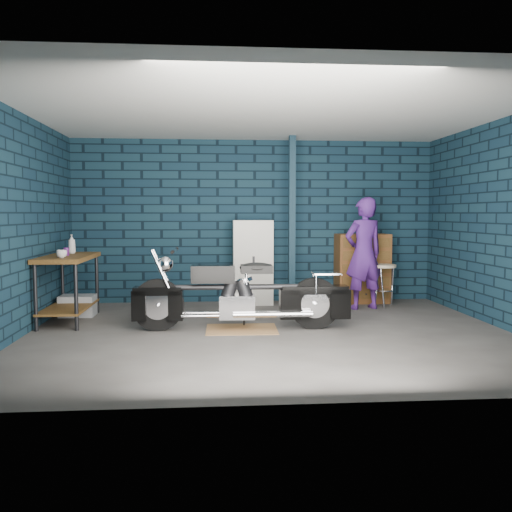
{
  "coord_description": "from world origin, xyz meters",
  "views": [
    {
      "loc": [
        -0.7,
        -6.57,
        1.48
      ],
      "look_at": [
        -0.15,
        0.3,
        0.94
      ],
      "focal_mm": 38.0,
      "sensor_mm": 36.0,
      "label": 1
    }
  ],
  "objects_px": {
    "person": "(364,253)",
    "locker": "(253,262)",
    "tool_chest": "(362,268)",
    "shop_stool": "(384,286)",
    "motorcycle": "(242,289)",
    "storage_bin": "(78,306)",
    "workbench": "(69,288)"
  },
  "relations": [
    {
      "from": "tool_chest",
      "to": "workbench",
      "type": "bearing_deg",
      "value": -164.37
    },
    {
      "from": "storage_bin",
      "to": "shop_stool",
      "type": "bearing_deg",
      "value": 4.63
    },
    {
      "from": "tool_chest",
      "to": "storage_bin",
      "type": "bearing_deg",
      "value": -168.98
    },
    {
      "from": "person",
      "to": "storage_bin",
      "type": "relative_size",
      "value": 3.57
    },
    {
      "from": "storage_bin",
      "to": "locker",
      "type": "xyz_separation_m",
      "value": [
        2.6,
        0.86,
        0.53
      ]
    },
    {
      "from": "person",
      "to": "locker",
      "type": "distance_m",
      "value": 1.8
    },
    {
      "from": "person",
      "to": "locker",
      "type": "height_order",
      "value": "person"
    },
    {
      "from": "locker",
      "to": "storage_bin",
      "type": "bearing_deg",
      "value": -161.64
    },
    {
      "from": "motorcycle",
      "to": "shop_stool",
      "type": "bearing_deg",
      "value": 33.88
    },
    {
      "from": "workbench",
      "to": "storage_bin",
      "type": "bearing_deg",
      "value": 87.02
    },
    {
      "from": "locker",
      "to": "tool_chest",
      "type": "xyz_separation_m",
      "value": [
        1.83,
        0.0,
        -0.11
      ]
    },
    {
      "from": "tool_chest",
      "to": "person",
      "type": "bearing_deg",
      "value": -104.24
    },
    {
      "from": "person",
      "to": "tool_chest",
      "type": "relative_size",
      "value": 1.51
    },
    {
      "from": "workbench",
      "to": "shop_stool",
      "type": "xyz_separation_m",
      "value": [
        4.67,
        0.76,
        -0.12
      ]
    },
    {
      "from": "person",
      "to": "tool_chest",
      "type": "distance_m",
      "value": 0.69
    },
    {
      "from": "storage_bin",
      "to": "shop_stool",
      "type": "relative_size",
      "value": 0.71
    },
    {
      "from": "motorcycle",
      "to": "storage_bin",
      "type": "height_order",
      "value": "motorcycle"
    },
    {
      "from": "workbench",
      "to": "person",
      "type": "xyz_separation_m",
      "value": [
        4.31,
        0.64,
        0.41
      ]
    },
    {
      "from": "motorcycle",
      "to": "storage_bin",
      "type": "relative_size",
      "value": 4.86
    },
    {
      "from": "person",
      "to": "storage_bin",
      "type": "xyz_separation_m",
      "value": [
        -4.29,
        -0.26,
        -0.71
      ]
    },
    {
      "from": "workbench",
      "to": "person",
      "type": "distance_m",
      "value": 4.37
    },
    {
      "from": "motorcycle",
      "to": "locker",
      "type": "xyz_separation_m",
      "value": [
        0.29,
        1.98,
        0.17
      ]
    },
    {
      "from": "workbench",
      "to": "storage_bin",
      "type": "height_order",
      "value": "workbench"
    },
    {
      "from": "person",
      "to": "tool_chest",
      "type": "bearing_deg",
      "value": -119.02
    },
    {
      "from": "locker",
      "to": "person",
      "type": "bearing_deg",
      "value": -19.85
    },
    {
      "from": "tool_chest",
      "to": "shop_stool",
      "type": "relative_size",
      "value": 1.68
    },
    {
      "from": "storage_bin",
      "to": "tool_chest",
      "type": "distance_m",
      "value": 4.54
    },
    {
      "from": "motorcycle",
      "to": "tool_chest",
      "type": "distance_m",
      "value": 2.9
    },
    {
      "from": "locker",
      "to": "shop_stool",
      "type": "xyz_separation_m",
      "value": [
        2.05,
        -0.49,
        -0.35
      ]
    },
    {
      "from": "person",
      "to": "shop_stool",
      "type": "xyz_separation_m",
      "value": [
        0.37,
        0.12,
        -0.53
      ]
    },
    {
      "from": "storage_bin",
      "to": "tool_chest",
      "type": "relative_size",
      "value": 0.42
    },
    {
      "from": "motorcycle",
      "to": "shop_stool",
      "type": "distance_m",
      "value": 2.78
    }
  ]
}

